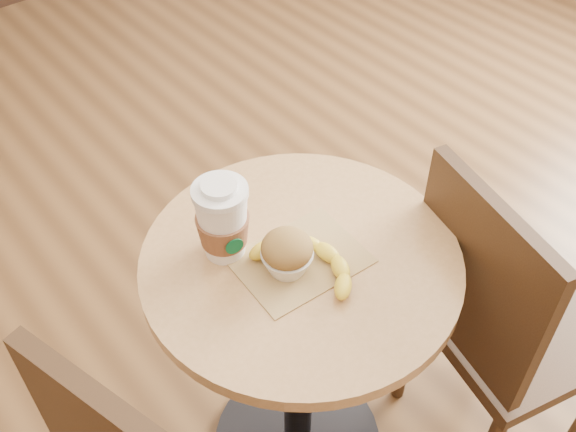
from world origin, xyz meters
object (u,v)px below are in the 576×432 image
at_px(coffee_cup, 223,222).
at_px(banana, 308,264).
at_px(cafe_table, 300,333).
at_px(muffin, 287,253).
at_px(chair_right, 502,320).

bearing_deg(coffee_cup, banana, -45.32).
bearing_deg(banana, cafe_table, 56.42).
bearing_deg(cafe_table, muffin, -168.86).
bearing_deg(muffin, cafe_table, 11.14).
bearing_deg(coffee_cup, chair_right, -25.21).
relative_size(chair_right, coffee_cup, 5.15).
bearing_deg(banana, muffin, 124.23).
bearing_deg(cafe_table, coffee_cup, 134.45).
height_order(chair_right, banana, chair_right).
height_order(coffee_cup, muffin, coffee_cup).
relative_size(muffin, banana, 0.45).
xyz_separation_m(chair_right, coffee_cup, (-0.48, 0.36, 0.34)).
bearing_deg(cafe_table, banana, -108.62).
distance_m(cafe_table, banana, 0.27).
bearing_deg(chair_right, muffin, 73.38).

